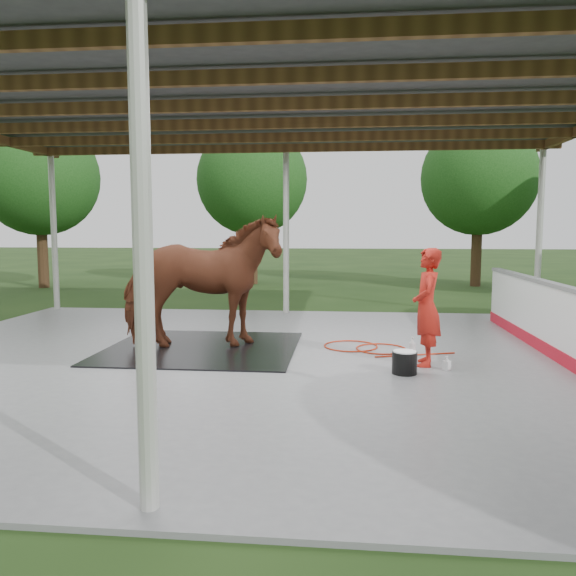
# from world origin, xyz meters

# --- Properties ---
(ground) EXTENTS (100.00, 100.00, 0.00)m
(ground) POSITION_xyz_m (0.00, 0.00, 0.00)
(ground) COLOR #1E3814
(concrete_slab) EXTENTS (12.00, 10.00, 0.05)m
(concrete_slab) POSITION_xyz_m (0.00, 0.00, 0.03)
(concrete_slab) COLOR slate
(concrete_slab) RESTS_ON ground
(pavilion_structure) EXTENTS (12.60, 10.60, 4.05)m
(pavilion_structure) POSITION_xyz_m (0.00, -0.00, 3.97)
(pavilion_structure) COLOR beige
(pavilion_structure) RESTS_ON ground
(dasher_board) EXTENTS (0.16, 8.00, 1.15)m
(dasher_board) POSITION_xyz_m (4.60, 0.00, 0.59)
(dasher_board) COLOR red
(dasher_board) RESTS_ON concrete_slab
(tree_belt) EXTENTS (28.00, 28.00, 5.80)m
(tree_belt) POSITION_xyz_m (0.30, 0.90, 3.79)
(tree_belt) COLOR #382314
(tree_belt) RESTS_ON ground
(rubber_mat) EXTENTS (3.11, 2.91, 0.02)m
(rubber_mat) POSITION_xyz_m (-0.98, 0.57, 0.06)
(rubber_mat) COLOR black
(rubber_mat) RESTS_ON concrete_slab
(horse) EXTENTS (2.78, 1.68, 2.19)m
(horse) POSITION_xyz_m (-0.98, 0.57, 1.17)
(horse) COLOR brown
(horse) RESTS_ON rubber_mat
(handler) EXTENTS (0.46, 0.66, 1.71)m
(handler) POSITION_xyz_m (2.56, -0.20, 0.90)
(handler) COLOR #AB1B12
(handler) RESTS_ON concrete_slab
(wash_bucket) EXTENTS (0.34, 0.34, 0.32)m
(wash_bucket) POSITION_xyz_m (2.20, -0.73, 0.21)
(wash_bucket) COLOR black
(wash_bucket) RESTS_ON concrete_slab
(soap_bottle_a) EXTENTS (0.15, 0.15, 0.32)m
(soap_bottle_a) POSITION_xyz_m (2.42, 0.29, 0.21)
(soap_bottle_a) COLOR silver
(soap_bottle_a) RESTS_ON concrete_slab
(soap_bottle_b) EXTENTS (0.13, 0.13, 0.20)m
(soap_bottle_b) POSITION_xyz_m (2.81, -0.48, 0.15)
(soap_bottle_b) COLOR #338CD8
(soap_bottle_b) RESTS_ON concrete_slab
(hose_coil) EXTENTS (2.10, 1.25, 0.02)m
(hose_coil) POSITION_xyz_m (1.73, 0.88, 0.06)
(hose_coil) COLOR #B1260C
(hose_coil) RESTS_ON concrete_slab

